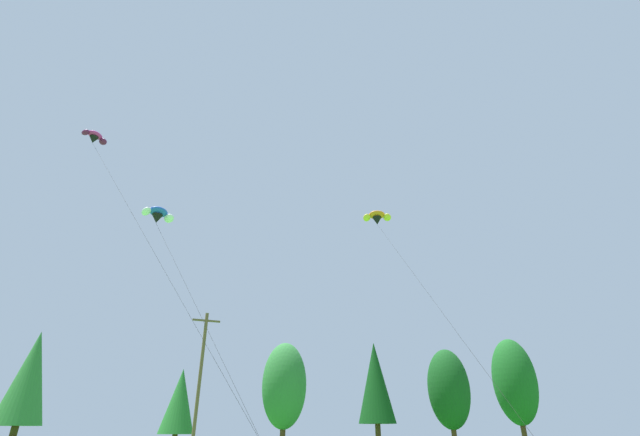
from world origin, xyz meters
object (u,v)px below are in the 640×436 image
object	(u,v)px
utility_pole	(199,382)
parafoil_kite_far_magenta	(94,138)
parafoil_kite_high_blue_white	(158,215)
parafoil_kite_mid_orange	(377,218)

from	to	relation	value
utility_pole	parafoil_kite_far_magenta	bearing A→B (deg)	-172.46
parafoil_kite_high_blue_white	parafoil_kite_far_magenta	bearing A→B (deg)	148.39
parafoil_kite_far_magenta	parafoil_kite_high_blue_white	bearing A→B (deg)	-31.61
parafoil_kite_mid_orange	parafoil_kite_high_blue_white	bearing A→B (deg)	-176.39
utility_pole	parafoil_kite_far_magenta	size ratio (longest dim) A/B	0.47
parafoil_kite_high_blue_white	parafoil_kite_mid_orange	size ratio (longest dim) A/B	0.78
parafoil_kite_high_blue_white	parafoil_kite_far_magenta	world-z (taller)	parafoil_kite_far_magenta
parafoil_kite_mid_orange	utility_pole	bearing A→B (deg)	164.24
utility_pole	parafoil_kite_mid_orange	bearing A→B (deg)	-15.76
parafoil_kite_high_blue_white	parafoil_kite_mid_orange	distance (m)	19.53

